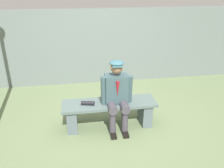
% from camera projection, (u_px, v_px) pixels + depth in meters
% --- Properties ---
extents(ground_plane, '(30.00, 30.00, 0.00)m').
position_uv_depth(ground_plane, '(109.00, 125.00, 4.36)').
color(ground_plane, '#5F6F4B').
extents(bench, '(1.66, 0.47, 0.48)m').
position_uv_depth(bench, '(109.00, 111.00, 4.23)').
color(bench, '#4B5B59').
rests_on(bench, ground).
extents(seated_man, '(0.55, 0.57, 1.25)m').
position_uv_depth(seated_man, '(117.00, 93.00, 4.04)').
color(seated_man, '#33494E').
rests_on(seated_man, ground).
extents(rolled_magazine, '(0.24, 0.12, 0.07)m').
position_uv_depth(rolled_magazine, '(88.00, 103.00, 4.06)').
color(rolled_magazine, black).
rests_on(rolled_magazine, bench).
extents(stadium_wall, '(12.00, 0.24, 1.84)m').
position_uv_depth(stadium_wall, '(97.00, 47.00, 5.93)').
color(stadium_wall, '#5A6561').
rests_on(stadium_wall, ground).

